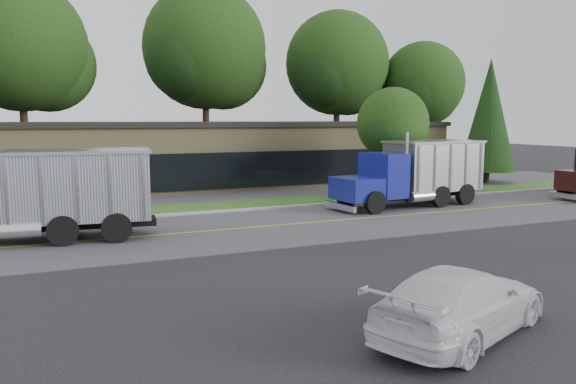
# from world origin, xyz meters

# --- Properties ---
(ground) EXTENTS (140.00, 140.00, 0.00)m
(ground) POSITION_xyz_m (0.00, 0.00, 0.00)
(ground) COLOR #2D2D31
(ground) RESTS_ON ground
(road) EXTENTS (60.00, 8.00, 0.02)m
(road) POSITION_xyz_m (0.00, 9.00, 0.00)
(road) COLOR #5E5E64
(road) RESTS_ON ground
(center_line) EXTENTS (60.00, 0.12, 0.01)m
(center_line) POSITION_xyz_m (0.00, 9.00, 0.00)
(center_line) COLOR gold
(center_line) RESTS_ON ground
(curb) EXTENTS (60.00, 0.30, 0.12)m
(curb) POSITION_xyz_m (0.00, 13.20, 0.00)
(curb) COLOR #9E9E99
(curb) RESTS_ON ground
(grass_verge) EXTENTS (60.00, 3.40, 0.03)m
(grass_verge) POSITION_xyz_m (0.00, 15.00, 0.00)
(grass_verge) COLOR #325F20
(grass_verge) RESTS_ON ground
(far_parking) EXTENTS (60.00, 7.00, 0.02)m
(far_parking) POSITION_xyz_m (0.00, 20.00, 0.00)
(far_parking) COLOR #5E5E64
(far_parking) RESTS_ON ground
(strip_mall) EXTENTS (32.00, 12.00, 4.00)m
(strip_mall) POSITION_xyz_m (2.00, 26.00, 2.00)
(strip_mall) COLOR tan
(strip_mall) RESTS_ON ground
(tree_far_b) EXTENTS (10.36, 9.75, 14.78)m
(tree_far_b) POSITION_xyz_m (-9.84, 34.12, 9.44)
(tree_far_b) COLOR #382619
(tree_far_b) RESTS_ON ground
(tree_far_c) EXTENTS (10.90, 10.26, 15.55)m
(tree_far_c) POSITION_xyz_m (4.17, 34.13, 9.93)
(tree_far_c) COLOR #382619
(tree_far_c) RESTS_ON ground
(tree_far_d) EXTENTS (9.93, 9.35, 14.17)m
(tree_far_d) POSITION_xyz_m (16.15, 33.12, 9.04)
(tree_far_d) COLOR #382619
(tree_far_d) RESTS_ON ground
(tree_far_e) EXTENTS (8.16, 7.68, 11.64)m
(tree_far_e) POSITION_xyz_m (24.12, 31.10, 7.42)
(tree_far_e) COLOR #382619
(tree_far_e) RESTS_ON ground
(evergreen_right) EXTENTS (3.82, 3.82, 8.69)m
(evergreen_right) POSITION_xyz_m (20.00, 18.00, 4.77)
(evergreen_right) COLOR #382619
(evergreen_right) RESTS_ON ground
(tree_verge) EXTENTS (4.45, 4.19, 6.35)m
(tree_verge) POSITION_xyz_m (10.07, 15.05, 4.04)
(tree_verge) COLOR #382619
(tree_verge) RESTS_ON ground
(dump_truck_red) EXTENTS (9.04, 3.53, 3.36)m
(dump_truck_red) POSITION_xyz_m (-8.79, 9.69, 1.81)
(dump_truck_red) COLOR black
(dump_truck_red) RESTS_ON ground
(dump_truck_blue) EXTENTS (8.69, 3.47, 3.36)m
(dump_truck_blue) POSITION_xyz_m (9.04, 11.33, 1.81)
(dump_truck_blue) COLOR black
(dump_truck_blue) RESTS_ON ground
(rally_car) EXTENTS (5.37, 3.79, 1.44)m
(rally_car) POSITION_xyz_m (-0.86, -3.76, 0.72)
(rally_car) COLOR silver
(rally_car) RESTS_ON ground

